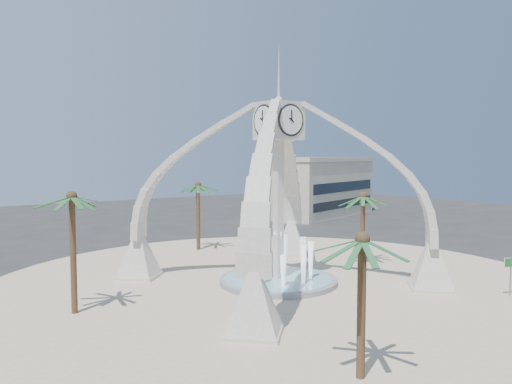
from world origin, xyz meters
TOP-DOWN VIEW (x-y plane):
  - ground at (0.00, 0.00)m, footprint 140.00×140.00m
  - plaza at (0.00, 0.00)m, footprint 40.00×40.00m
  - clock_tower at (-0.00, -0.00)m, footprint 17.94×17.94m
  - fountain at (0.00, 0.00)m, footprint 8.00×8.00m
  - building_ne at (30.00, 28.00)m, footprint 21.87×14.17m
  - palm_east at (9.35, 0.90)m, footprint 4.75×4.75m
  - palm_west at (-13.16, 1.49)m, footprint 4.69×4.69m
  - palm_north at (1.68, 14.08)m, footprint 3.82×3.82m
  - palm_south at (-6.45, -13.33)m, footprint 4.07×4.07m
  - street_sign at (9.64, -10.90)m, footprint 0.89×0.39m

SIDE VIEW (x-z plane):
  - ground at x=0.00m, z-range 0.00..0.00m
  - plaza at x=0.00m, z-range 0.00..0.06m
  - fountain at x=0.00m, z-range -1.52..2.10m
  - street_sign at x=9.64m, z-range 0.56..3.17m
  - building_ne at x=30.00m, z-range 0.01..8.61m
  - palm_south at x=-6.45m, z-range 2.33..8.54m
  - palm_east at x=9.35m, z-range 2.33..8.61m
  - palm_north at x=1.68m, z-range 2.59..9.41m
  - palm_west at x=-13.16m, z-range 2.80..10.03m
  - clock_tower at x=0.00m, z-range -1.66..14.64m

